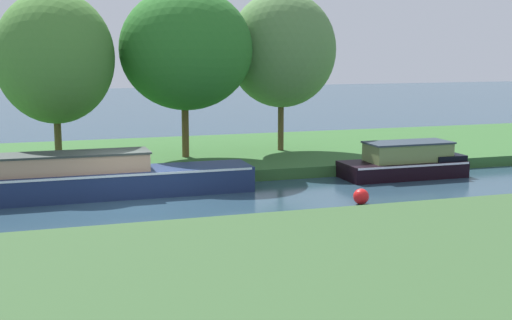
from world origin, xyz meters
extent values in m
plane|color=#263F50|center=(0.00, 0.00, 0.00)|extent=(120.00, 120.00, 0.00)
cube|color=#315F2C|center=(0.00, 7.00, 0.20)|extent=(72.00, 10.00, 0.40)
cube|color=#34552D|center=(0.00, -9.00, 0.20)|extent=(72.00, 10.00, 0.40)
cube|color=black|center=(9.79, 1.20, 0.29)|extent=(4.47, 1.73, 0.58)
cube|color=white|center=(9.79, 1.20, 0.54)|extent=(4.38, 1.76, 0.07)
cube|color=olive|center=(10.00, 1.20, 0.90)|extent=(3.00, 1.32, 0.64)
cube|color=#26313C|center=(10.00, 1.20, 1.25)|extent=(3.10, 1.39, 0.06)
cube|color=black|center=(11.43, 1.20, 0.68)|extent=(1.19, 1.46, 0.20)
cube|color=navy|center=(-1.30, 1.20, 0.41)|extent=(10.47, 1.69, 0.82)
cube|color=white|center=(-1.30, 1.20, 0.78)|extent=(10.26, 1.72, 0.07)
cube|color=tan|center=(-2.34, 1.20, 1.09)|extent=(5.89, 1.28, 0.55)
cube|color=#2C3431|center=(-2.34, 1.20, 1.40)|extent=(5.99, 1.35, 0.06)
cylinder|color=brown|center=(-1.95, 5.57, 1.70)|extent=(0.26, 0.26, 2.59)
ellipsoid|color=#487E34|center=(-1.95, 5.04, 4.28)|extent=(4.16, 4.36, 4.67)
cylinder|color=brown|center=(2.83, 5.73, 1.85)|extent=(0.27, 0.27, 2.90)
ellipsoid|color=#2A6D26|center=(2.83, 5.33, 4.56)|extent=(5.02, 4.68, 4.60)
cylinder|color=brown|center=(6.97, 6.27, 1.82)|extent=(0.24, 0.24, 2.85)
ellipsoid|color=#547F44|center=(6.97, 6.16, 4.53)|extent=(4.47, 3.83, 4.68)
sphere|color=red|center=(6.40, -2.33, 0.24)|extent=(0.47, 0.47, 0.47)
camera|label=1|loc=(-2.82, -20.58, 4.63)|focal=48.70mm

